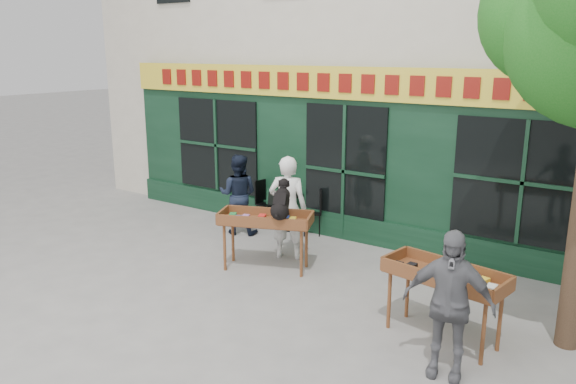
# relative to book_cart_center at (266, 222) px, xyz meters

# --- Properties ---
(ground) EXTENTS (80.00, 80.00, 0.00)m
(ground) POSITION_rel_book_cart_center_xyz_m (0.31, -0.22, -0.82)
(ground) COLOR slate
(ground) RESTS_ON ground
(book_cart_center) EXTENTS (1.62, 1.13, 0.99)m
(book_cart_center) POSITION_rel_book_cart_center_xyz_m (0.00, 0.00, 0.00)
(book_cart_center) COLOR brown
(book_cart_center) RESTS_ON ground
(dog) EXTENTS (0.54, 0.68, 0.60)m
(dog) POSITION_rel_book_cart_center_xyz_m (0.35, -0.05, 0.47)
(dog) COLOR black
(dog) RESTS_ON book_cart_center
(woman) EXTENTS (0.78, 0.66, 1.84)m
(woman) POSITION_rel_book_cart_center_xyz_m (0.00, 0.65, 0.10)
(woman) COLOR white
(woman) RESTS_ON ground
(book_cart_right) EXTENTS (1.58, 0.87, 0.99)m
(book_cart_right) POSITION_rel_book_cart_center_xyz_m (3.26, -0.65, 0.00)
(book_cart_right) COLOR brown
(book_cart_right) RESTS_ON ground
(man_right) EXTENTS (1.07, 0.59, 1.72)m
(man_right) POSITION_rel_book_cart_center_xyz_m (3.56, -1.40, 0.04)
(man_right) COLOR #5A5A5F
(man_right) RESTS_ON ground
(bistro_table) EXTENTS (0.60, 0.60, 0.76)m
(bistro_table) POSITION_rel_book_cart_center_xyz_m (-0.89, 1.98, -0.28)
(bistro_table) COLOR black
(bistro_table) RESTS_ON ground
(bistro_chair_left) EXTENTS (0.42, 0.42, 0.95)m
(bistro_chair_left) POSITION_rel_book_cart_center_xyz_m (-1.53, 2.00, -0.26)
(bistro_chair_left) COLOR black
(bistro_chair_left) RESTS_ON ground
(bistro_chair_right) EXTENTS (0.50, 0.50, 0.95)m
(bistro_chair_right) POSITION_rel_book_cart_center_xyz_m (-0.26, 2.03, -0.26)
(bistro_chair_right) COLOR black
(bistro_chair_right) RESTS_ON ground
(potted_plant) EXTENTS (0.15, 0.11, 0.28)m
(potted_plant) POSITION_rel_book_cart_center_xyz_m (-0.89, 1.98, 0.08)
(potted_plant) COLOR gray
(potted_plant) RESTS_ON bistro_table
(man_left) EXTENTS (0.96, 0.88, 1.61)m
(man_left) POSITION_rel_book_cart_center_xyz_m (-1.59, 1.22, -0.02)
(man_left) COLOR black
(man_left) RESTS_ON ground
(chalkboard) EXTENTS (0.58, 0.28, 0.79)m
(chalkboard) POSITION_rel_book_cart_center_xyz_m (-1.15, 1.97, -0.42)
(chalkboard) COLOR black
(chalkboard) RESTS_ON ground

